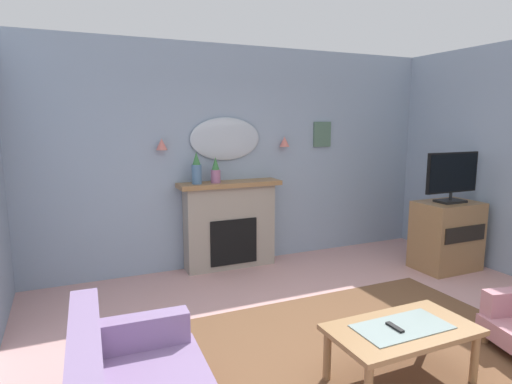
{
  "coord_description": "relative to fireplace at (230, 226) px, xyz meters",
  "views": [
    {
      "loc": [
        -2.22,
        -2.49,
        1.95
      ],
      "look_at": [
        -0.36,
        1.69,
        1.18
      ],
      "focal_mm": 30.13,
      "sensor_mm": 36.0,
      "label": 1
    }
  ],
  "objects": [
    {
      "name": "tv_remote",
      "position": [
        0.18,
        -2.95,
        -0.12
      ],
      "size": [
        0.04,
        0.16,
        0.02
      ],
      "primitive_type": "cube",
      "color": "black",
      "rests_on": "coffee_table"
    },
    {
      "name": "mantel_vase_left",
      "position": [
        -0.2,
        -0.03,
        0.74
      ],
      "size": [
        0.12,
        0.12,
        0.33
      ],
      "color": "#9E6084",
      "rests_on": "fireplace"
    },
    {
      "name": "coffee_table",
      "position": [
        0.25,
        -2.95,
        -0.19
      ],
      "size": [
        1.1,
        0.6,
        0.45
      ],
      "color": "olive",
      "rests_on": "ground"
    },
    {
      "name": "patterned_rug",
      "position": [
        0.28,
        -2.52,
        -0.56
      ],
      "size": [
        3.2,
        2.4,
        0.01
      ],
      "primitive_type": "cube",
      "color": "brown",
      "rests_on": "ground"
    },
    {
      "name": "wall_sconce_left",
      "position": [
        -0.85,
        0.09,
        1.09
      ],
      "size": [
        0.14,
        0.14,
        0.14
      ],
      "primitive_type": "cone",
      "color": "#D17066"
    },
    {
      "name": "mantel_vase_right",
      "position": [
        -0.45,
        -0.03,
        0.77
      ],
      "size": [
        0.13,
        0.13,
        0.4
      ],
      "color": "#4C7093",
      "rests_on": "fireplace"
    },
    {
      "name": "floor",
      "position": [
        0.28,
        -2.72,
        -0.62
      ],
      "size": [
        6.7,
        6.79,
        0.1
      ],
      "primitive_type": "cube",
      "color": "#C6938E",
      "rests_on": "ground"
    },
    {
      "name": "wall_sconce_right",
      "position": [
        0.85,
        0.09,
        1.09
      ],
      "size": [
        0.14,
        0.14,
        0.14
      ],
      "primitive_type": "cone",
      "color": "#D17066"
    },
    {
      "name": "wall_back",
      "position": [
        0.28,
        0.22,
        0.89
      ],
      "size": [
        6.7,
        0.1,
        2.92
      ],
      "primitive_type": "cube",
      "color": "#8C9EB2",
      "rests_on": "ground"
    },
    {
      "name": "wall_mirror",
      "position": [
        0.0,
        0.14,
        1.14
      ],
      "size": [
        0.96,
        0.06,
        0.56
      ],
      "primitive_type": "ellipsoid",
      "color": "#B2BCC6"
    },
    {
      "name": "tv_cabinet",
      "position": [
        2.59,
        -1.22,
        -0.12
      ],
      "size": [
        0.8,
        0.57,
        0.9
      ],
      "color": "olive",
      "rests_on": "ground"
    },
    {
      "name": "tv_flatscreen",
      "position": [
        2.59,
        -1.24,
        0.68
      ],
      "size": [
        0.84,
        0.24,
        0.65
      ],
      "color": "black",
      "rests_on": "tv_cabinet"
    },
    {
      "name": "framed_picture",
      "position": [
        1.5,
        0.15,
        1.18
      ],
      "size": [
        0.28,
        0.03,
        0.36
      ],
      "primitive_type": "cube",
      "color": "#4C6B56"
    },
    {
      "name": "fireplace",
      "position": [
        0.0,
        0.0,
        0.0
      ],
      "size": [
        1.36,
        0.36,
        1.16
      ],
      "color": "gray",
      "rests_on": "ground"
    }
  ]
}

